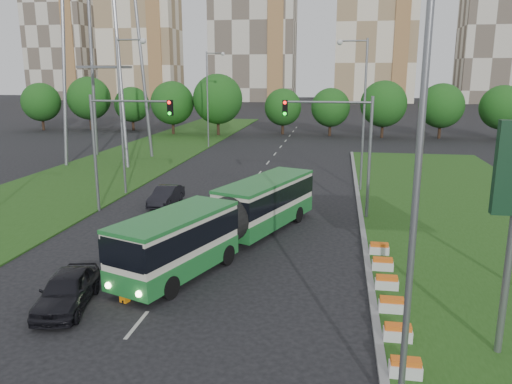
% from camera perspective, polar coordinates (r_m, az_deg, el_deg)
% --- Properties ---
extents(ground, '(360.00, 360.00, 0.00)m').
position_cam_1_polar(ground, '(24.71, -1.49, -8.92)').
color(ground, black).
rests_on(ground, ground).
extents(grass_median, '(14.00, 60.00, 0.15)m').
position_cam_1_polar(grass_median, '(32.99, 24.21, -4.20)').
color(grass_median, '#214914').
rests_on(grass_median, ground).
extents(median_kerb, '(0.30, 60.00, 0.18)m').
position_cam_1_polar(median_kerb, '(31.87, 12.04, -3.85)').
color(median_kerb, gray).
rests_on(median_kerb, ground).
extents(left_verge, '(12.00, 110.00, 0.10)m').
position_cam_1_polar(left_verge, '(53.26, -15.63, 2.84)').
color(left_verge, '#214914').
rests_on(left_verge, ground).
extents(lane_markings, '(0.20, 100.00, 0.01)m').
position_cam_1_polar(lane_markings, '(44.08, -0.44, 1.13)').
color(lane_markings, '#A8A9A2').
rests_on(lane_markings, ground).
extents(flower_planters, '(1.10, 11.50, 0.60)m').
position_cam_1_polar(flower_planters, '(21.98, 14.96, -11.08)').
color(flower_planters, silver).
rests_on(flower_planters, grass_median).
extents(traffic_mast_median, '(5.76, 0.32, 8.00)m').
position_cam_1_polar(traffic_mast_median, '(32.69, 10.11, 6.12)').
color(traffic_mast_median, slate).
rests_on(traffic_mast_median, ground).
extents(traffic_mast_left, '(5.76, 0.32, 8.00)m').
position_cam_1_polar(traffic_mast_left, '(34.95, -15.72, 6.29)').
color(traffic_mast_left, slate).
rests_on(traffic_mast_left, ground).
extents(street_lamps, '(36.00, 60.00, 12.00)m').
position_cam_1_polar(street_lamps, '(33.43, -3.41, 7.58)').
color(street_lamps, slate).
rests_on(street_lamps, ground).
extents(tree_line, '(120.00, 8.00, 9.00)m').
position_cam_1_polar(tree_line, '(77.79, 13.70, 9.46)').
color(tree_line, '#165015').
rests_on(tree_line, ground).
extents(apartment_tower_west, '(26.00, 15.00, 48.00)m').
position_cam_1_polar(apartment_tower_west, '(186.43, -13.13, 17.61)').
color(apartment_tower_west, beige).
rests_on(apartment_tower_west, ground).
extents(apartment_tower_cwest, '(28.00, 15.00, 52.00)m').
position_cam_1_polar(apartment_tower_cwest, '(175.70, -0.31, 18.87)').
color(apartment_tower_cwest, beige).
rests_on(apartment_tower_cwest, ground).
extents(apartment_tower_ceast, '(25.00, 15.00, 50.00)m').
position_cam_1_polar(apartment_tower_ceast, '(173.46, 13.54, 18.26)').
color(apartment_tower_ceast, beige).
rests_on(apartment_tower_ceast, ground).
extents(apartment_tower_east, '(27.00, 15.00, 47.00)m').
position_cam_1_polar(apartment_tower_east, '(180.27, 26.85, 16.56)').
color(apartment_tower_east, beige).
rests_on(apartment_tower_east, ground).
extents(midrise_west, '(22.00, 14.00, 36.00)m').
position_cam_1_polar(midrise_west, '(199.19, -21.33, 15.04)').
color(midrise_west, beige).
rests_on(midrise_west, ground).
extents(articulated_bus, '(2.56, 16.43, 2.71)m').
position_cam_1_polar(articulated_bus, '(27.37, -3.40, -3.02)').
color(articulated_bus, beige).
rests_on(articulated_bus, ground).
extents(car_left_near, '(2.64, 4.75, 1.53)m').
position_cam_1_polar(car_left_near, '(22.17, -20.79, -10.42)').
color(car_left_near, black).
rests_on(car_left_near, ground).
extents(car_left_far, '(1.57, 4.23, 1.38)m').
position_cam_1_polar(car_left_far, '(36.88, -10.24, -0.43)').
color(car_left_far, black).
rests_on(car_left_far, ground).
extents(pedestrian, '(0.49, 0.65, 1.63)m').
position_cam_1_polar(pedestrian, '(22.47, -11.51, -9.31)').
color(pedestrian, gray).
rests_on(pedestrian, ground).
extents(shopping_trolley, '(0.35, 0.37, 0.59)m').
position_cam_1_polar(shopping_trolley, '(22.12, -14.79, -11.34)').
color(shopping_trolley, orange).
rests_on(shopping_trolley, ground).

